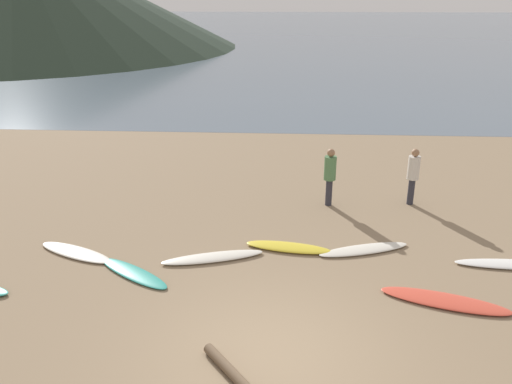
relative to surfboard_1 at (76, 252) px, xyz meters
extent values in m
cube|color=#8C7559|center=(4.47, 6.75, -0.14)|extent=(120.00, 120.00, 0.20)
cube|color=slate|center=(4.47, 60.50, -0.04)|extent=(140.00, 100.00, 0.01)
ellipsoid|color=silver|center=(0.00, 0.00, 0.00)|extent=(2.04, 1.28, 0.07)
ellipsoid|color=teal|center=(1.54, -0.82, 0.00)|extent=(1.88, 1.51, 0.07)
ellipsoid|color=silver|center=(3.11, -0.08, 0.01)|extent=(2.30, 1.09, 0.09)
ellipsoid|color=yellow|center=(4.77, 0.49, 0.01)|extent=(2.03, 0.83, 0.10)
ellipsoid|color=silver|center=(6.48, 0.50, 0.00)|extent=(2.20, 1.12, 0.08)
ellipsoid|color=#D84C38|center=(7.74, -1.52, 0.01)|extent=(2.45, 1.26, 0.08)
cylinder|color=#2D2D38|center=(5.86, 3.15, 0.34)|extent=(0.18, 0.18, 0.74)
cylinder|color=#4C7A4C|center=(5.86, 3.15, 1.03)|extent=(0.32, 0.32, 0.65)
sphere|color=#936B4C|center=(5.86, 3.15, 1.46)|extent=(0.21, 0.21, 0.21)
cylinder|color=#2D2D38|center=(8.11, 3.36, 0.33)|extent=(0.18, 0.18, 0.73)
cylinder|color=beige|center=(8.11, 3.36, 1.01)|extent=(0.32, 0.32, 0.64)
sphere|color=#936B4C|center=(8.11, 3.36, 1.44)|extent=(0.21, 0.21, 0.21)
cylinder|color=brown|center=(3.93, -3.83, 0.05)|extent=(1.09, 1.33, 0.17)
camera|label=1|loc=(4.64, -10.28, 5.61)|focal=37.08mm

